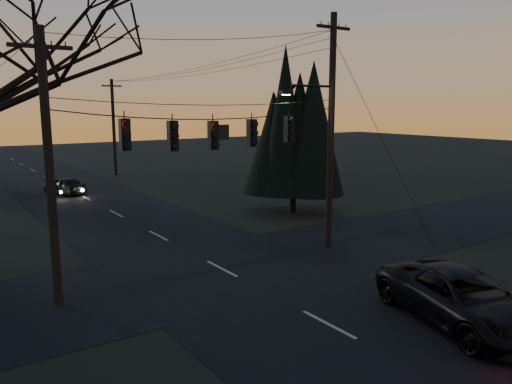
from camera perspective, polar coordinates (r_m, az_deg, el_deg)
main_road at (r=28.21m, az=-14.35°, el=-3.15°), size 8.00×120.00×0.02m
cross_road at (r=19.44m, az=-3.93°, el=-8.77°), size 60.00×7.00×0.02m
utility_pole_right at (r=22.60m, az=8.23°, el=-6.19°), size 5.00×0.30×10.00m
utility_pole_left at (r=17.38m, az=-21.60°, el=-11.79°), size 1.80×0.30×8.50m
utility_pole_far_r at (r=46.74m, az=-15.70°, el=1.85°), size 1.80×0.30×8.50m
span_signal_assembly at (r=18.33m, az=-4.77°, el=6.72°), size 11.50×0.44×1.62m
evergreen_right at (r=28.82m, az=4.34°, el=7.29°), size 4.17×4.17×8.68m
suv_near at (r=15.72m, az=22.55°, el=-11.18°), size 3.86×6.00×1.54m
sedan_oncoming_a at (r=37.67m, az=-21.03°, el=0.69°), size 2.47×4.00×1.27m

